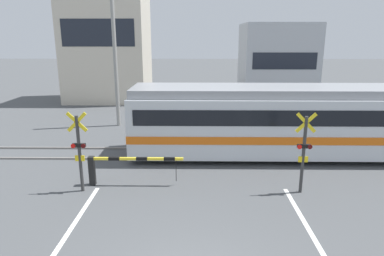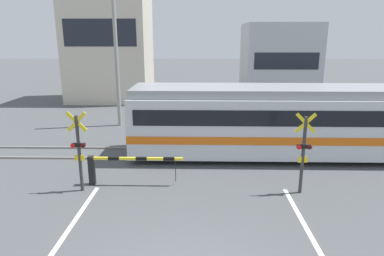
# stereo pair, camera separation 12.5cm
# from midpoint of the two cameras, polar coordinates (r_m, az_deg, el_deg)

# --- Properties ---
(rail_track_near) EXTENTS (50.00, 0.10, 0.08)m
(rail_track_near) POSITION_cam_midpoint_polar(r_m,az_deg,el_deg) (14.78, -0.21, -5.20)
(rail_track_near) COLOR gray
(rail_track_near) RESTS_ON ground_plane
(rail_track_far) EXTENTS (50.00, 0.10, 0.08)m
(rail_track_far) POSITION_cam_midpoint_polar(r_m,az_deg,el_deg) (16.14, -0.12, -3.45)
(rail_track_far) COLOR gray
(rail_track_far) RESTS_ON ground_plane
(commuter_train) EXTENTS (15.20, 3.03, 3.08)m
(commuter_train) POSITION_cam_midpoint_polar(r_m,az_deg,el_deg) (15.72, 18.12, 1.40)
(commuter_train) COLOR silver
(commuter_train) RESTS_ON ground_plane
(crossing_barrier_near) EXTENTS (3.35, 0.20, 1.06)m
(crossing_barrier_near) POSITION_cam_midpoint_polar(r_m,az_deg,el_deg) (12.46, -13.07, -6.04)
(crossing_barrier_near) COLOR black
(crossing_barrier_near) RESTS_ON ground_plane
(crossing_barrier_far) EXTENTS (3.35, 0.20, 1.06)m
(crossing_barrier_far) POSITION_cam_midpoint_polar(r_m,az_deg,el_deg) (18.02, 8.64, 0.68)
(crossing_barrier_far) COLOR black
(crossing_barrier_far) RESTS_ON ground_plane
(crossing_signal_left) EXTENTS (0.68, 0.15, 2.78)m
(crossing_signal_left) POSITION_cam_midpoint_polar(r_m,az_deg,el_deg) (12.03, -18.58, -3.28)
(crossing_signal_left) COLOR #333333
(crossing_signal_left) RESTS_ON ground_plane
(crossing_signal_right) EXTENTS (0.68, 0.15, 2.78)m
(crossing_signal_right) POSITION_cam_midpoint_polar(r_m,az_deg,el_deg) (11.87, 17.85, -3.45)
(crossing_signal_right) COLOR #333333
(crossing_signal_right) RESTS_ON ground_plane
(pedestrian) EXTENTS (0.38, 0.22, 1.71)m
(pedestrian) POSITION_cam_midpoint_polar(r_m,az_deg,el_deg) (21.21, -0.41, 3.65)
(pedestrian) COLOR #23232D
(pedestrian) RESTS_ON ground_plane
(building_left_of_street) EXTENTS (6.45, 5.31, 9.90)m
(building_left_of_street) POSITION_cam_midpoint_polar(r_m,az_deg,el_deg) (29.52, -14.07, 14.13)
(building_left_of_street) COLOR beige
(building_left_of_street) RESTS_ON ground_plane
(building_right_of_street) EXTENTS (5.70, 5.31, 6.20)m
(building_right_of_street) POSITION_cam_midpoint_polar(r_m,az_deg,el_deg) (29.38, 13.77, 10.53)
(building_right_of_street) COLOR #B2B7BC
(building_right_of_street) RESTS_ON ground_plane
(utility_pole_streetside) EXTENTS (0.22, 0.22, 8.88)m
(utility_pole_streetside) POSITION_cam_midpoint_polar(r_m,az_deg,el_deg) (20.37, -12.94, 12.62)
(utility_pole_streetside) COLOR gray
(utility_pole_streetside) RESTS_ON ground_plane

